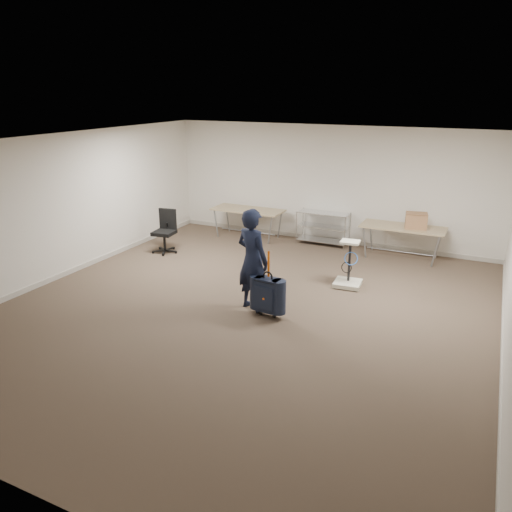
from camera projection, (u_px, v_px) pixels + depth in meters
The scene contains 10 objects.
ground at pixel (244, 310), 8.53m from camera, with size 9.00×9.00×0.00m, color #403527.
room_shell at pixel (276, 280), 9.69m from camera, with size 8.00×9.00×9.00m.
folding_table_left at pixel (248, 211), 12.46m from camera, with size 1.80×0.75×0.73m.
folding_table_right at pixel (403, 229), 10.90m from camera, with size 1.80×0.75×0.73m.
wire_shelf at pixel (323, 227), 11.97m from camera, with size 1.22×0.47×0.80m.
person at pixel (252, 260), 8.31m from camera, with size 0.64×0.42×1.76m, color black.
suitcase at pixel (268, 295), 8.17m from camera, with size 0.44×0.28×1.13m.
office_chair at pixel (165, 239), 11.47m from camera, with size 0.59×0.59×0.98m.
equipment_cart at pixel (348, 275), 9.47m from camera, with size 0.53×0.53×0.91m.
cardboard_box at pixel (416, 221), 10.71m from camera, with size 0.45×0.33×0.33m, color #9D6F49.
Camera 1 is at (3.56, -6.93, 3.60)m, focal length 35.00 mm.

